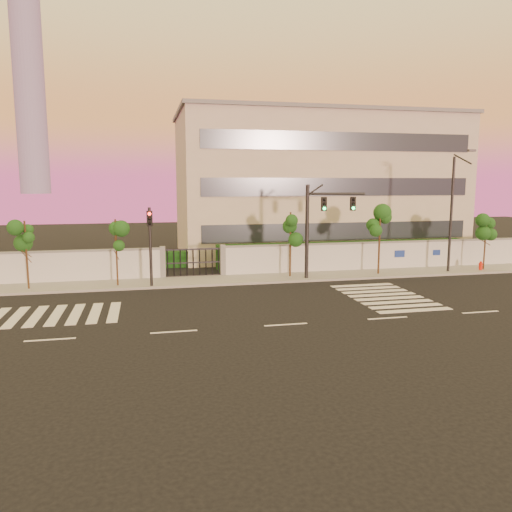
% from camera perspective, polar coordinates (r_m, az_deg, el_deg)
% --- Properties ---
extents(ground, '(120.00, 120.00, 0.00)m').
position_cam_1_polar(ground, '(22.74, 3.43, -7.85)').
color(ground, black).
rests_on(ground, ground).
extents(sidewalk, '(60.00, 3.00, 0.15)m').
position_cam_1_polar(sidewalk, '(32.66, -1.65, -2.68)').
color(sidewalk, gray).
rests_on(sidewalk, ground).
extents(perimeter_wall, '(60.00, 0.36, 2.20)m').
position_cam_1_polar(perimeter_wall, '(33.96, -1.97, -0.54)').
color(perimeter_wall, silver).
rests_on(perimeter_wall, ground).
extents(hedge_row, '(41.00, 4.25, 1.80)m').
position_cam_1_polar(hedge_row, '(36.85, -1.13, -0.22)').
color(hedge_row, black).
rests_on(hedge_row, ground).
extents(institutional_building, '(24.40, 12.40, 12.25)m').
position_cam_1_polar(institutional_building, '(45.52, 6.80, 8.12)').
color(institutional_building, '#BAB19D').
rests_on(institutional_building, ground).
extents(distant_skyscraper, '(16.00, 16.00, 118.00)m').
position_cam_1_polar(distant_skyscraper, '(311.69, -24.54, 17.99)').
color(distant_skyscraper, slate).
rests_on(distant_skyscraper, ground).
extents(road_markings, '(57.00, 7.62, 0.02)m').
position_cam_1_polar(road_markings, '(25.92, -2.25, -5.77)').
color(road_markings, silver).
rests_on(road_markings, ground).
extents(street_tree_b, '(1.32, 1.05, 4.16)m').
position_cam_1_polar(street_tree_b, '(31.99, -24.80, 1.72)').
color(street_tree_b, '#382314').
rests_on(street_tree_b, ground).
extents(street_tree_c, '(1.31, 1.05, 4.18)m').
position_cam_1_polar(street_tree_c, '(31.12, -15.69, 2.05)').
color(street_tree_c, '#382314').
rests_on(street_tree_c, ground).
extents(street_tree_d, '(1.42, 1.13, 4.42)m').
position_cam_1_polar(street_tree_d, '(33.02, 3.99, 3.01)').
color(street_tree_d, '#382314').
rests_on(street_tree_d, ground).
extents(street_tree_e, '(1.60, 1.27, 4.68)m').
position_cam_1_polar(street_tree_e, '(34.91, 14.00, 3.38)').
color(street_tree_e, '#382314').
rests_on(street_tree_e, ground).
extents(street_tree_f, '(1.34, 1.07, 4.00)m').
position_cam_1_polar(street_tree_f, '(39.13, 24.79, 2.64)').
color(street_tree_f, '#382314').
rests_on(street_tree_f, ground).
extents(traffic_signal_main, '(3.91, 0.91, 6.22)m').
position_cam_1_polar(traffic_signal_main, '(32.69, 7.18, 4.10)').
color(traffic_signal_main, black).
rests_on(traffic_signal_main, ground).
extents(traffic_signal_secondary, '(0.38, 0.36, 4.89)m').
position_cam_1_polar(traffic_signal_secondary, '(30.44, -12.01, 2.10)').
color(traffic_signal_secondary, black).
rests_on(traffic_signal_secondary, ground).
extents(streetlight_east, '(0.51, 2.04, 8.47)m').
position_cam_1_polar(streetlight_east, '(37.12, 21.59, 5.08)').
color(streetlight_east, black).
rests_on(streetlight_east, ground).
extents(fire_hydrant, '(0.30, 0.29, 0.78)m').
position_cam_1_polar(fire_hydrant, '(39.11, 24.29, -1.11)').
color(fire_hydrant, red).
rests_on(fire_hydrant, ground).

